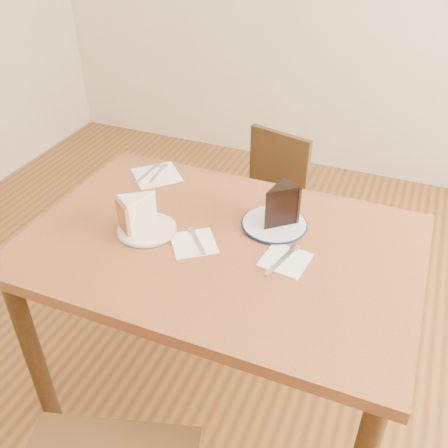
# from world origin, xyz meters

# --- Properties ---
(ground) EXTENTS (4.00, 4.00, 0.00)m
(ground) POSITION_xyz_m (0.00, 0.00, 0.00)
(ground) COLOR #503115
(ground) RESTS_ON ground
(table) EXTENTS (1.20, 0.80, 0.75)m
(table) POSITION_xyz_m (0.00, 0.00, 0.65)
(table) COLOR #582F18
(table) RESTS_ON ground
(chair_far) EXTENTS (0.44, 0.44, 0.73)m
(chair_far) POSITION_xyz_m (-0.10, 0.75, 0.41)
(chair_far) COLOR black
(chair_far) RESTS_ON ground
(plate_cream) EXTENTS (0.18, 0.18, 0.01)m
(plate_cream) POSITION_xyz_m (-0.24, -0.04, 0.76)
(plate_cream) COLOR white
(plate_cream) RESTS_ON table
(plate_navy) EXTENTS (0.20, 0.20, 0.01)m
(plate_navy) POSITION_xyz_m (0.13, 0.14, 0.76)
(plate_navy) COLOR silver
(plate_navy) RESTS_ON table
(carrot_cake) EXTENTS (0.13, 0.13, 0.10)m
(carrot_cake) POSITION_xyz_m (-0.26, -0.03, 0.81)
(carrot_cake) COLOR beige
(carrot_cake) RESTS_ON plate_cream
(chocolate_cake) EXTENTS (0.12, 0.13, 0.12)m
(chocolate_cake) POSITION_xyz_m (0.13, 0.14, 0.82)
(chocolate_cake) COLOR black
(chocolate_cake) RESTS_ON plate_navy
(napkin_cream) EXTENTS (0.18, 0.18, 0.00)m
(napkin_cream) POSITION_xyz_m (-0.07, -0.04, 0.75)
(napkin_cream) COLOR white
(napkin_cream) RESTS_ON table
(napkin_navy) EXTENTS (0.14, 0.14, 0.00)m
(napkin_navy) POSITION_xyz_m (0.21, -0.01, 0.75)
(napkin_navy) COLOR white
(napkin_navy) RESTS_ON table
(napkin_spare) EXTENTS (0.23, 0.23, 0.00)m
(napkin_spare) POSITION_xyz_m (-0.38, 0.29, 0.75)
(napkin_spare) COLOR white
(napkin_spare) RESTS_ON table
(fork_cream) EXTENTS (0.10, 0.11, 0.00)m
(fork_cream) POSITION_xyz_m (-0.07, -0.03, 0.76)
(fork_cream) COLOR silver
(fork_cream) RESTS_ON napkin_cream
(knife_navy) EXTENTS (0.06, 0.17, 0.00)m
(knife_navy) POSITION_xyz_m (0.20, -0.02, 0.76)
(knife_navy) COLOR silver
(knife_navy) RESTS_ON napkin_navy
(fork_spare) EXTENTS (0.03, 0.14, 0.00)m
(fork_spare) POSITION_xyz_m (-0.38, 0.29, 0.76)
(fork_spare) COLOR silver
(fork_spare) RESTS_ON napkin_spare
(knife_spare) EXTENTS (0.02, 0.16, 0.00)m
(knife_spare) POSITION_xyz_m (-0.41, 0.28, 0.76)
(knife_spare) COLOR silver
(knife_spare) RESTS_ON napkin_spare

